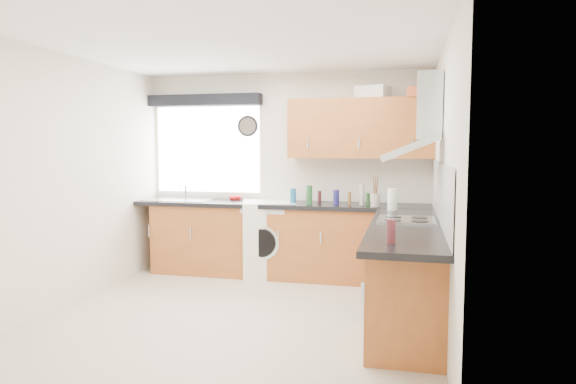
% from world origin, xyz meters
% --- Properties ---
extents(ground_plane, '(3.60, 3.60, 0.00)m').
position_xyz_m(ground_plane, '(0.00, 0.00, 0.00)').
color(ground_plane, beige).
extents(ceiling, '(3.60, 3.60, 0.02)m').
position_xyz_m(ceiling, '(0.00, 0.00, 2.50)').
color(ceiling, white).
rests_on(ceiling, wall_back).
extents(wall_back, '(3.60, 0.02, 2.50)m').
position_xyz_m(wall_back, '(0.00, 1.80, 1.25)').
color(wall_back, silver).
rests_on(wall_back, ground_plane).
extents(wall_front, '(3.60, 0.02, 2.50)m').
position_xyz_m(wall_front, '(0.00, -1.80, 1.25)').
color(wall_front, silver).
rests_on(wall_front, ground_plane).
extents(wall_left, '(0.02, 3.60, 2.50)m').
position_xyz_m(wall_left, '(-1.80, 0.00, 1.25)').
color(wall_left, silver).
rests_on(wall_left, ground_plane).
extents(wall_right, '(0.02, 3.60, 2.50)m').
position_xyz_m(wall_right, '(1.80, 0.00, 1.25)').
color(wall_right, silver).
rests_on(wall_right, ground_plane).
extents(window, '(1.40, 0.02, 1.10)m').
position_xyz_m(window, '(-1.05, 1.79, 1.55)').
color(window, white).
rests_on(window, wall_back).
extents(window_blind, '(1.50, 0.18, 0.14)m').
position_xyz_m(window_blind, '(-1.05, 1.70, 2.18)').
color(window_blind, black).
rests_on(window_blind, wall_back).
extents(splashback, '(0.01, 3.00, 0.54)m').
position_xyz_m(splashback, '(1.79, 0.30, 1.18)').
color(splashback, white).
rests_on(splashback, wall_right).
extents(base_cab_back, '(3.00, 0.58, 0.86)m').
position_xyz_m(base_cab_back, '(-0.10, 1.51, 0.43)').
color(base_cab_back, brown).
rests_on(base_cab_back, ground_plane).
extents(base_cab_corner, '(0.60, 0.60, 0.86)m').
position_xyz_m(base_cab_corner, '(1.50, 1.50, 0.43)').
color(base_cab_corner, brown).
rests_on(base_cab_corner, ground_plane).
extents(base_cab_right, '(0.58, 2.10, 0.86)m').
position_xyz_m(base_cab_right, '(1.51, 0.15, 0.43)').
color(base_cab_right, brown).
rests_on(base_cab_right, ground_plane).
extents(worktop_back, '(3.60, 0.62, 0.05)m').
position_xyz_m(worktop_back, '(0.00, 1.50, 0.89)').
color(worktop_back, black).
rests_on(worktop_back, base_cab_back).
extents(worktop_right, '(0.62, 2.42, 0.05)m').
position_xyz_m(worktop_right, '(1.50, 0.00, 0.89)').
color(worktop_right, black).
rests_on(worktop_right, base_cab_right).
extents(sink, '(0.84, 0.46, 0.10)m').
position_xyz_m(sink, '(-1.33, 1.50, 0.95)').
color(sink, silver).
rests_on(sink, worktop_back).
extents(oven, '(0.56, 0.58, 0.85)m').
position_xyz_m(oven, '(1.50, 0.30, 0.42)').
color(oven, black).
rests_on(oven, ground_plane).
extents(hob_plate, '(0.52, 0.52, 0.01)m').
position_xyz_m(hob_plate, '(1.50, 0.30, 0.92)').
color(hob_plate, silver).
rests_on(hob_plate, worktop_right).
extents(extractor_hood, '(0.52, 0.78, 0.66)m').
position_xyz_m(extractor_hood, '(1.60, 0.30, 1.77)').
color(extractor_hood, silver).
rests_on(extractor_hood, wall_right).
extents(upper_cabinets, '(1.70, 0.35, 0.70)m').
position_xyz_m(upper_cabinets, '(0.95, 1.62, 1.80)').
color(upper_cabinets, brown).
rests_on(upper_cabinets, wall_back).
extents(washing_machine, '(0.78, 0.76, 0.92)m').
position_xyz_m(washing_machine, '(-0.15, 1.52, 0.46)').
color(washing_machine, white).
rests_on(washing_machine, ground_plane).
extents(wall_clock, '(0.27, 0.04, 0.27)m').
position_xyz_m(wall_clock, '(-0.50, 1.78, 1.85)').
color(wall_clock, black).
rests_on(wall_clock, wall_back).
extents(casserole, '(0.42, 0.36, 0.15)m').
position_xyz_m(casserole, '(1.08, 1.71, 2.23)').
color(casserole, white).
rests_on(casserole, upper_cabinets).
extents(storage_box, '(0.26, 0.22, 0.11)m').
position_xyz_m(storage_box, '(1.60, 1.52, 2.20)').
color(storage_box, '#CB532E').
rests_on(storage_box, upper_cabinets).
extents(utensil_pot, '(0.12, 0.12, 0.14)m').
position_xyz_m(utensil_pot, '(1.15, 1.35, 0.98)').
color(utensil_pot, '#A49887').
rests_on(utensil_pot, worktop_back).
extents(kitchen_roll, '(0.11, 0.11, 0.23)m').
position_xyz_m(kitchen_roll, '(1.35, 1.05, 1.03)').
color(kitchen_roll, white).
rests_on(kitchen_roll, worktop_right).
extents(tomato_cluster, '(0.17, 0.17, 0.06)m').
position_xyz_m(tomato_cluster, '(-0.63, 1.65, 0.94)').
color(tomato_cluster, red).
rests_on(tomato_cluster, worktop_back).
extents(jar_0, '(0.04, 0.04, 0.14)m').
position_xyz_m(jar_0, '(0.45, 1.67, 0.98)').
color(jar_0, '#421719').
rests_on(jar_0, worktop_back).
extents(jar_1, '(0.04, 0.04, 0.14)m').
position_xyz_m(jar_1, '(1.06, 1.45, 0.98)').
color(jar_1, '#1E4619').
rests_on(jar_1, worktop_back).
extents(jar_2, '(0.07, 0.07, 0.23)m').
position_xyz_m(jar_2, '(0.38, 1.36, 1.02)').
color(jar_2, '#1D5226').
rests_on(jar_2, worktop_back).
extents(jar_3, '(0.06, 0.06, 0.24)m').
position_xyz_m(jar_3, '(0.99, 1.46, 1.03)').
color(jar_3, '#A99D90').
rests_on(jar_3, worktop_back).
extents(jar_4, '(0.04, 0.04, 0.15)m').
position_xyz_m(jar_4, '(0.85, 1.42, 0.99)').
color(jar_4, brown).
rests_on(jar_4, worktop_back).
extents(jar_5, '(0.07, 0.07, 0.17)m').
position_xyz_m(jar_5, '(0.69, 1.48, 0.99)').
color(jar_5, navy).
rests_on(jar_5, worktop_back).
extents(jar_6, '(0.07, 0.07, 0.18)m').
position_xyz_m(jar_6, '(0.18, 1.39, 1.00)').
color(jar_6, '#1C5D8B').
rests_on(jar_6, worktop_back).
extents(bottle_0, '(0.06, 0.06, 0.17)m').
position_xyz_m(bottle_0, '(1.40, -0.87, 0.99)').
color(bottle_0, '#591F25').
rests_on(bottle_0, worktop_right).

